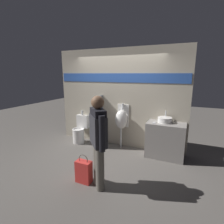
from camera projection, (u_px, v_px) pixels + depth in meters
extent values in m
plane|color=#5B5651|center=(109.00, 152.00, 4.62)|extent=(16.00, 16.00, 0.00)
cube|color=#B2A893|center=(118.00, 98.00, 4.86)|extent=(3.73, 0.06, 2.70)
cube|color=#2D56AD|center=(118.00, 78.00, 4.71)|extent=(3.65, 0.01, 0.24)
cube|color=gray|center=(165.00, 140.00, 4.26)|extent=(0.90, 0.51, 0.87)
cylinder|color=white|center=(165.00, 120.00, 4.22)|extent=(0.34, 0.34, 0.13)
cylinder|color=silver|center=(166.00, 114.00, 4.30)|extent=(0.03, 0.03, 0.14)
cube|color=#B7B7BC|center=(154.00, 123.00, 4.19)|extent=(0.07, 0.14, 0.01)
cube|color=slate|center=(99.00, 121.00, 4.92)|extent=(0.03, 0.54, 1.43)
cylinder|color=silver|center=(121.00, 138.00, 4.85)|extent=(0.04, 0.04, 0.57)
ellipsoid|color=white|center=(121.00, 120.00, 4.74)|extent=(0.34, 0.31, 0.51)
cube|color=white|center=(123.00, 116.00, 4.86)|extent=(0.32, 0.02, 0.64)
cylinder|color=silver|center=(123.00, 106.00, 4.77)|extent=(0.06, 0.06, 0.16)
cylinder|color=white|center=(79.00, 136.00, 5.22)|extent=(0.34, 0.34, 0.40)
torus|color=white|center=(78.00, 129.00, 5.17)|extent=(0.36, 0.36, 0.04)
cube|color=white|center=(83.00, 121.00, 5.37)|extent=(0.37, 0.16, 0.39)
cylinder|color=silver|center=(82.00, 113.00, 5.29)|extent=(0.06, 0.06, 0.14)
cylinder|color=#666056|center=(100.00, 169.00, 3.04)|extent=(0.15, 0.15, 0.81)
cylinder|color=#666056|center=(98.00, 164.00, 3.19)|extent=(0.15, 0.15, 0.81)
cube|color=black|center=(98.00, 127.00, 2.96)|extent=(0.42, 0.44, 0.64)
cube|color=#2D2D33|center=(98.00, 130.00, 2.97)|extent=(0.46, 0.47, 0.51)
cylinder|color=black|center=(102.00, 134.00, 2.74)|extent=(0.10, 0.10, 0.59)
cylinder|color=black|center=(95.00, 125.00, 3.19)|extent=(0.10, 0.10, 0.59)
sphere|color=brown|center=(98.00, 102.00, 2.87)|extent=(0.22, 0.22, 0.22)
cube|color=red|center=(84.00, 172.00, 3.30)|extent=(0.30, 0.16, 0.43)
torus|color=#4C4742|center=(83.00, 159.00, 3.24)|extent=(0.19, 0.01, 0.19)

